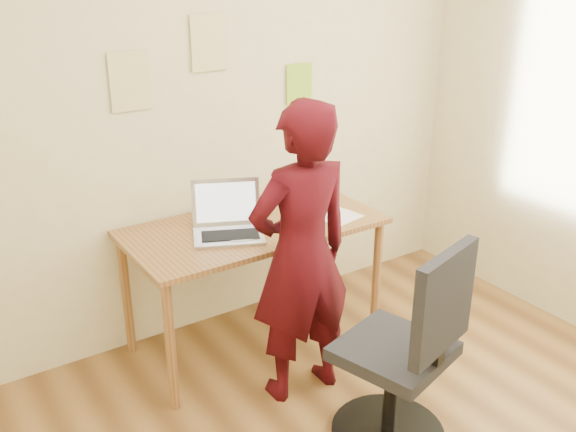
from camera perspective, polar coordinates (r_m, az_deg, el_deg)
room at (r=2.25m, az=13.74°, el=1.82°), size 3.58×3.58×2.78m
desk at (r=3.55m, az=-3.05°, el=-2.04°), size 1.40×0.70×0.74m
laptop at (r=3.39m, az=-5.38°, el=-0.73°), size 0.46×0.44×0.26m
paper_sheet at (r=3.66m, az=3.79°, el=0.23°), size 0.29×0.36×0.00m
phone at (r=3.41m, az=0.45°, el=-1.40°), size 0.09×0.13×0.01m
wall_note_left at (r=3.40m, az=-13.89°, el=11.55°), size 0.21×0.00×0.30m
wall_note_mid at (r=3.56m, az=-7.04°, el=15.06°), size 0.21×0.00×0.30m
wall_note_right at (r=3.89m, az=1.02°, el=11.66°), size 0.18×0.00×0.24m
office_chair at (r=2.95m, az=10.44°, el=-12.73°), size 0.56×0.57×1.02m
person at (r=3.09m, az=1.18°, el=-3.53°), size 0.57×0.39×1.53m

